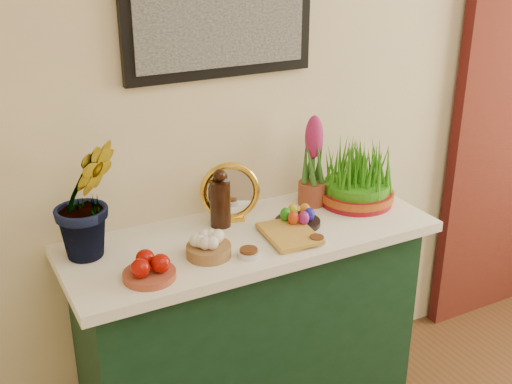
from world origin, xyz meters
TOP-DOWN VIEW (x-y plane):
  - sideboard at (-0.39, 2.00)m, footprint 1.30×0.45m
  - tablecloth at (-0.39, 2.00)m, footprint 1.40×0.55m
  - hyacinth_green at (-0.95, 2.10)m, footprint 0.30×0.26m
  - apple_bowl at (-0.83, 1.86)m, footprint 0.22×0.22m
  - garlic_basket at (-0.60, 1.90)m, footprint 0.18×0.18m
  - vinegar_cruet at (-0.46, 2.11)m, footprint 0.08×0.08m
  - mirror at (-0.40, 2.14)m, footprint 0.24×0.13m
  - book at (-0.37, 1.90)m, footprint 0.18×0.25m
  - spice_dish_left at (-0.48, 1.84)m, footprint 0.08×0.08m
  - spice_dish_right at (-0.22, 1.81)m, footprint 0.06×0.06m
  - egg_plate at (-0.20, 1.97)m, footprint 0.23×0.23m
  - hyacinth_pink at (-0.04, 2.12)m, footprint 0.11×0.11m
  - wheatgrass_sabzeh at (0.12, 2.04)m, footprint 0.31×0.31m

SIDE VIEW (x-z plane):
  - sideboard at x=-0.39m, z-range 0.00..0.85m
  - tablecloth at x=-0.39m, z-range 0.85..0.89m
  - spice_dish_right at x=-0.22m, z-range 0.89..0.92m
  - spice_dish_left at x=-0.48m, z-range 0.89..0.92m
  - book at x=-0.37m, z-range 0.89..0.92m
  - egg_plate at x=-0.20m, z-range 0.88..0.95m
  - garlic_basket at x=-0.60m, z-range 0.88..0.97m
  - apple_bowl at x=-0.83m, z-range 0.88..0.97m
  - vinegar_cruet at x=-0.46m, z-range 0.88..1.11m
  - wheatgrass_sabzeh at x=0.12m, z-range 0.87..1.13m
  - mirror at x=-0.40m, z-range 0.89..1.12m
  - hyacinth_pink at x=-0.04m, z-range 0.87..1.25m
  - hyacinth_green at x=-0.95m, z-range 0.89..1.45m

